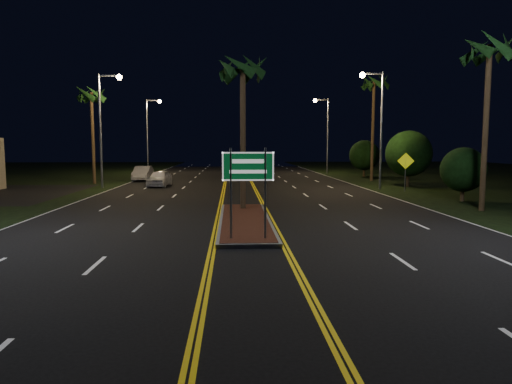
{
  "coord_description": "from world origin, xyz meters",
  "views": [
    {
      "loc": [
        -0.54,
        -13.03,
        3.44
      ],
      "look_at": [
        0.23,
        1.87,
        1.9
      ],
      "focal_mm": 32.0,
      "sensor_mm": 36.0,
      "label": 1
    }
  ],
  "objects": [
    {
      "name": "highway_sign",
      "position": [
        0.0,
        2.8,
        2.4
      ],
      "size": [
        1.8,
        0.08,
        3.2
      ],
      "color": "gray",
      "rests_on": "ground"
    },
    {
      "name": "shrub_near",
      "position": [
        13.5,
        14.0,
        1.95
      ],
      "size": [
        2.7,
        2.7,
        3.3
      ],
      "color": "#382819",
      "rests_on": "ground"
    },
    {
      "name": "car_near",
      "position": [
        -6.62,
        25.26,
        0.78
      ],
      "size": [
        2.35,
        4.82,
        1.56
      ],
      "primitive_type": "imported",
      "rotation": [
        0.0,
        0.0,
        -0.08
      ],
      "color": "silver",
      "rests_on": "ground"
    },
    {
      "name": "streetlight_left_far",
      "position": [
        -10.61,
        44.0,
        5.66
      ],
      "size": [
        1.91,
        0.44,
        9.0
      ],
      "color": "gray",
      "rests_on": "ground"
    },
    {
      "name": "streetlight_right_far",
      "position": [
        10.61,
        42.0,
        5.66
      ],
      "size": [
        1.91,
        0.44,
        9.0
      ],
      "color": "gray",
      "rests_on": "ground"
    },
    {
      "name": "median_island",
      "position": [
        0.0,
        7.0,
        0.08
      ],
      "size": [
        2.25,
        10.25,
        0.17
      ],
      "color": "gray",
      "rests_on": "ground"
    },
    {
      "name": "ground",
      "position": [
        0.0,
        0.0,
        0.0
      ],
      "size": [
        120.0,
        120.0,
        0.0
      ],
      "primitive_type": "plane",
      "color": "black",
      "rests_on": "ground"
    },
    {
      "name": "streetlight_right_mid",
      "position": [
        10.61,
        22.0,
        5.66
      ],
      "size": [
        1.91,
        0.44,
        9.0
      ],
      "color": "gray",
      "rests_on": "ground"
    },
    {
      "name": "car_far",
      "position": [
        -9.27,
        31.77,
        0.81
      ],
      "size": [
        2.18,
        4.91,
        1.62
      ],
      "primitive_type": "imported",
      "rotation": [
        0.0,
        0.0,
        0.02
      ],
      "color": "#B0B0BA",
      "rests_on": "ground"
    },
    {
      "name": "warning_sign",
      "position": [
        12.28,
        20.13,
        1.9
      ],
      "size": [
        1.12,
        0.48,
        2.86
      ],
      "rotation": [
        0.0,
        0.0,
        -0.38
      ],
      "color": "gray",
      "rests_on": "ground"
    },
    {
      "name": "palm_right_far",
      "position": [
        12.8,
        30.0,
        9.14
      ],
      "size": [
        2.4,
        2.4,
        10.3
      ],
      "color": "#382819",
      "rests_on": "ground"
    },
    {
      "name": "shrub_far",
      "position": [
        13.8,
        36.0,
        2.34
      ],
      "size": [
        3.24,
        3.24,
        3.96
      ],
      "color": "#382819",
      "rests_on": "ground"
    },
    {
      "name": "palm_right_near",
      "position": [
        12.5,
        10.0,
        8.21
      ],
      "size": [
        2.4,
        2.4,
        9.3
      ],
      "color": "#382819",
      "rests_on": "ground"
    },
    {
      "name": "palm_left_far",
      "position": [
        -12.8,
        28.0,
        7.75
      ],
      "size": [
        2.4,
        2.4,
        8.8
      ],
      "color": "#382819",
      "rests_on": "ground"
    },
    {
      "name": "streetlight_left_mid",
      "position": [
        -10.61,
        24.0,
        5.66
      ],
      "size": [
        1.91,
        0.44,
        9.0
      ],
      "color": "gray",
      "rests_on": "ground"
    },
    {
      "name": "palm_median",
      "position": [
        0.0,
        10.5,
        7.28
      ],
      "size": [
        2.4,
        2.4,
        8.3
      ],
      "color": "#382819",
      "rests_on": "ground"
    },
    {
      "name": "shrub_mid",
      "position": [
        14.0,
        24.0,
        2.73
      ],
      "size": [
        3.78,
        3.78,
        4.62
      ],
      "color": "#382819",
      "rests_on": "ground"
    }
  ]
}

